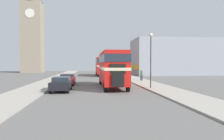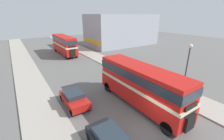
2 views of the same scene
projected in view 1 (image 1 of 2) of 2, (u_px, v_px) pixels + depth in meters
ground_plane at (99, 91)px, 21.74m from camera, size 120.00×120.00×0.00m
sidewalk_right at (165, 89)px, 22.46m from camera, size 3.50×120.00×0.12m
sidewalk_left at (29, 91)px, 21.02m from camera, size 3.50×120.00×0.12m
double_decker_bus at (112, 66)px, 24.98m from camera, size 2.50×10.34×4.01m
bus_distant at (102, 65)px, 49.38m from camera, size 2.39×10.74×4.12m
car_parked_near at (61, 84)px, 21.40m from camera, size 1.80×4.19×1.41m
car_parked_mid at (67, 79)px, 27.92m from camera, size 1.83×3.96×1.39m
pedestrian_walking at (142, 74)px, 33.69m from camera, size 0.35×0.35×1.71m
street_lamp at (151, 52)px, 23.32m from camera, size 0.36×0.36×5.86m
church_tower at (32, 22)px, 66.43m from camera, size 6.20×6.20×30.01m
shop_building_block at (174, 57)px, 53.69m from camera, size 20.12×10.52×8.67m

